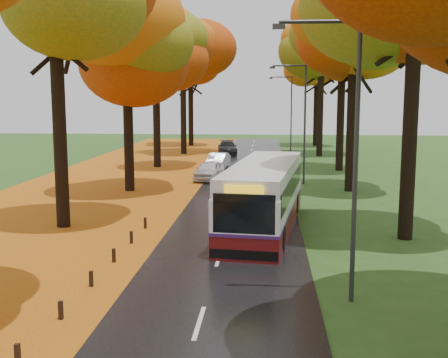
# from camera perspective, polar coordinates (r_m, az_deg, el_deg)

# --- Properties ---
(road) EXTENTS (6.50, 90.00, 0.04)m
(road) POSITION_cam_1_polar(r_m,az_deg,el_deg) (33.40, 1.41, -1.74)
(road) COLOR black
(road) RESTS_ON ground
(centre_line) EXTENTS (0.12, 90.00, 0.01)m
(centre_line) POSITION_cam_1_polar(r_m,az_deg,el_deg) (33.39, 1.41, -1.70)
(centre_line) COLOR silver
(centre_line) RESTS_ON road
(leaf_verge) EXTENTS (12.00, 90.00, 0.02)m
(leaf_verge) POSITION_cam_1_polar(r_m,az_deg,el_deg) (35.04, -13.46, -1.51)
(leaf_verge) COLOR maroon
(leaf_verge) RESTS_ON ground
(leaf_drift) EXTENTS (0.90, 90.00, 0.01)m
(leaf_drift) POSITION_cam_1_polar(r_m,az_deg,el_deg) (33.69, -3.78, -1.63)
(leaf_drift) COLOR orange
(leaf_drift) RESTS_ON road
(trees_left) EXTENTS (9.20, 74.00, 13.88)m
(trees_left) POSITION_cam_1_polar(r_m,az_deg,el_deg) (36.20, -10.14, 14.04)
(trees_left) COLOR black
(trees_left) RESTS_ON ground
(trees_right) EXTENTS (9.30, 74.20, 13.96)m
(trees_right) POSITION_cam_1_polar(r_m,az_deg,el_deg) (35.38, 13.73, 14.32)
(trees_right) COLOR black
(trees_right) RESTS_ON ground
(bollard_row) EXTENTS (0.11, 23.51, 0.52)m
(bollard_row) POSITION_cam_1_polar(r_m,az_deg,el_deg) (14.77, -18.08, -14.44)
(bollard_row) COLOR black
(bollard_row) RESTS_ON ground
(streetlamp_near) EXTENTS (2.45, 0.18, 8.00)m
(streetlamp_near) POSITION_cam_1_polar(r_m,az_deg,el_deg) (16.03, 12.42, 3.99)
(streetlamp_near) COLOR #333538
(streetlamp_near) RESTS_ON ground
(streetlamp_mid) EXTENTS (2.45, 0.18, 8.00)m
(streetlamp_mid) POSITION_cam_1_polar(r_m,az_deg,el_deg) (37.92, 7.84, 6.53)
(streetlamp_mid) COLOR #333538
(streetlamp_mid) RESTS_ON ground
(streetlamp_far) EXTENTS (2.45, 0.18, 8.00)m
(streetlamp_far) POSITION_cam_1_polar(r_m,az_deg,el_deg) (59.89, 6.61, 7.20)
(streetlamp_far) COLOR #333538
(streetlamp_far) RESTS_ON ground
(bus) EXTENTS (3.89, 11.34, 2.92)m
(bus) POSITION_cam_1_polar(r_m,az_deg,el_deg) (25.10, 4.10, -1.54)
(bus) COLOR #550D0E
(bus) RESTS_ON road
(car_white) EXTENTS (2.15, 4.16, 1.35)m
(car_white) POSITION_cam_1_polar(r_m,az_deg,el_deg) (39.61, -1.51, 0.88)
(car_white) COLOR silver
(car_white) RESTS_ON road
(car_silver) EXTENTS (1.83, 4.05, 1.29)m
(car_silver) POSITION_cam_1_polar(r_m,az_deg,el_deg) (45.64, -0.62, 1.84)
(car_silver) COLOR #A1A4A9
(car_silver) RESTS_ON road
(car_dark) EXTENTS (2.37, 4.85, 1.36)m
(car_dark) POSITION_cam_1_polar(r_m,az_deg,el_deg) (57.39, 0.34, 3.22)
(car_dark) COLOR black
(car_dark) RESTS_ON road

